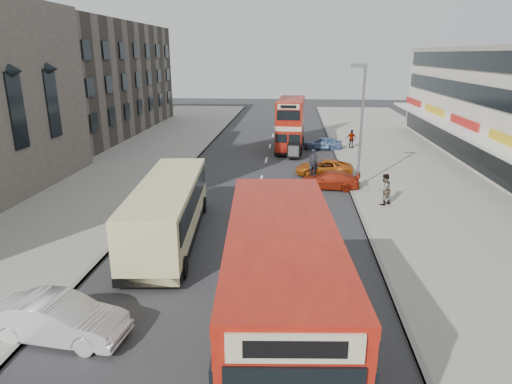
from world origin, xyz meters
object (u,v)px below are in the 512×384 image
at_px(bus_second, 291,124).
at_px(pedestrian_near, 384,189).
at_px(street_lamp, 361,118).
at_px(coach, 168,209).
at_px(car_left_front, 59,319).
at_px(car_right_b, 324,168).
at_px(car_right_a, 329,180).
at_px(car_right_c, 323,143).
at_px(pedestrian_far, 351,139).
at_px(cyclist, 313,169).
at_px(bus_main, 281,323).

relative_size(bus_second, pedestrian_near, 4.43).
bearing_deg(street_lamp, coach, -137.36).
relative_size(bus_second, car_left_front, 1.96).
bearing_deg(pedestrian_near, car_right_b, -102.07).
height_order(car_left_front, pedestrian_near, pedestrian_near).
bearing_deg(car_right_a, street_lamp, 96.17).
bearing_deg(coach, car_right_c, 63.24).
distance_m(street_lamp, car_right_a, 4.57).
bearing_deg(car_right_c, car_left_front, -12.14).
distance_m(pedestrian_near, pedestrian_far, 16.70).
distance_m(bus_second, cyclist, 10.48).
xyz_separation_m(pedestrian_near, pedestrian_far, (0.09, 16.70, -0.10)).
bearing_deg(bus_main, cyclist, -98.66).
bearing_deg(car_left_front, street_lamp, -26.88).
xyz_separation_m(street_lamp, car_right_c, (-1.44, 12.85, -4.17)).
xyz_separation_m(car_left_front, car_right_b, (9.56, 20.79, -0.12)).
height_order(bus_second, car_left_front, bus_second).
bearing_deg(car_right_b, pedestrian_far, 161.46).
relative_size(bus_main, car_right_a, 2.21).
bearing_deg(bus_main, car_right_b, -100.47).
height_order(car_right_b, car_right_c, car_right_c).
relative_size(street_lamp, pedestrian_far, 4.75).
relative_size(coach, cyclist, 4.71).
bearing_deg(car_right_a, bus_main, -1.52).
bearing_deg(car_right_a, car_left_front, -22.99).
relative_size(coach, car_right_c, 2.89).
relative_size(street_lamp, bus_main, 0.91).
distance_m(coach, car_right_c, 23.88).
distance_m(car_left_front, car_right_b, 22.88).
relative_size(car_right_a, cyclist, 1.83).
bearing_deg(car_right_c, bus_main, 0.96).
relative_size(street_lamp, car_right_b, 1.92).
bearing_deg(pedestrian_far, coach, -130.99).
bearing_deg(pedestrian_near, bus_main, 34.98).
height_order(bus_main, car_right_b, bus_main).
distance_m(car_right_b, pedestrian_far, 10.29).
xyz_separation_m(street_lamp, pedestrian_far, (1.22, 13.16, -3.78)).
bearing_deg(pedestrian_near, bus_second, -106.62).
bearing_deg(car_right_b, car_right_c, 176.35).
relative_size(bus_second, pedestrian_far, 4.93).
bearing_deg(street_lamp, pedestrian_near, -72.28).
xyz_separation_m(coach, car_left_front, (-1.34, -8.03, -0.88)).
distance_m(car_right_b, pedestrian_near, 7.60).
distance_m(bus_main, coach, 11.97).
xyz_separation_m(car_right_a, cyclist, (-0.98, 2.32, 0.15)).
distance_m(coach, car_right_b, 15.21).
xyz_separation_m(bus_main, car_right_c, (3.03, 32.69, -1.96)).
height_order(coach, cyclist, coach).
xyz_separation_m(bus_second, car_right_a, (2.74, -12.52, -1.83)).
height_order(coach, car_right_c, coach).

